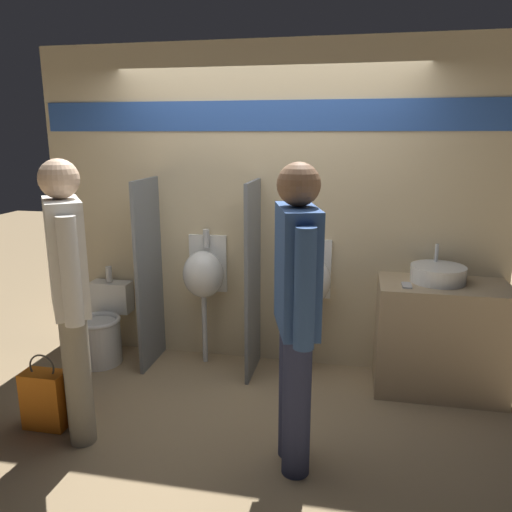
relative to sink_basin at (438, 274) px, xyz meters
name	(u,v)px	position (x,y,z in m)	size (l,w,h in m)	color
ground_plane	(252,389)	(-1.38, -0.35, -0.93)	(16.00, 16.00, 0.00)	#997F5B
display_wall	(266,208)	(-1.38, 0.25, 0.43)	(3.94, 0.07, 2.70)	beige
sink_counter	(440,338)	(0.05, -0.06, -0.50)	(0.97, 0.54, 0.87)	tan
sink_basin	(438,274)	(0.00, 0.00, 0.00)	(0.41, 0.41, 0.27)	white
cell_phone	(407,285)	(-0.24, -0.16, -0.06)	(0.07, 0.14, 0.01)	#B7B7BC
divider_near_counter	(149,274)	(-2.35, -0.04, -0.13)	(0.03, 0.51, 1.62)	slate
divider_mid	(253,280)	(-1.44, -0.04, -0.13)	(0.03, 0.51, 1.62)	slate
urinal_near_counter	(204,274)	(-1.89, 0.07, -0.13)	(0.35, 0.31, 1.18)	silver
urinal_far	(309,280)	(-0.99, 0.07, -0.13)	(0.35, 0.31, 1.18)	silver
toilet	(102,330)	(-2.80, -0.09, -0.65)	(0.40, 0.56, 0.81)	white
person_in_vest	(296,308)	(-0.95, -1.19, 0.08)	(0.32, 0.62, 1.83)	#282D4C
person_with_lanyard	(69,291)	(-2.38, -1.18, 0.08)	(0.44, 0.54, 1.83)	gray
shopping_bag	(45,399)	(-2.67, -1.14, -0.73)	(0.29, 0.16, 0.54)	orange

